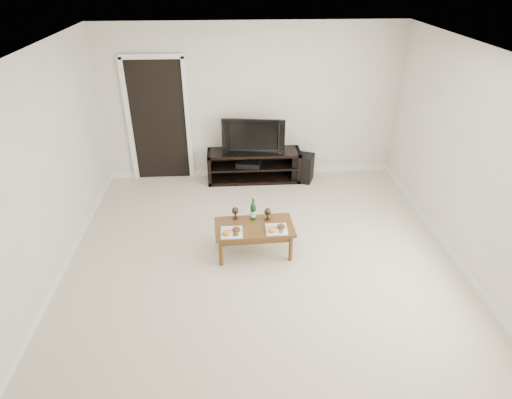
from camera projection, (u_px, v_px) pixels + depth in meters
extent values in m
plane|color=beige|center=(263.00, 269.00, 5.39)|extent=(5.50, 5.50, 0.00)
cube|color=silver|center=(251.00, 103.00, 7.15)|extent=(5.00, 0.04, 2.60)
cube|color=white|center=(265.00, 54.00, 4.10)|extent=(5.00, 5.50, 0.04)
cube|color=black|center=(159.00, 122.00, 7.17)|extent=(0.90, 0.02, 2.05)
cube|color=black|center=(254.00, 166.00, 7.42)|extent=(1.59, 0.45, 0.55)
imported|color=black|center=(254.00, 134.00, 7.14)|extent=(1.05, 0.28, 0.60)
cube|color=black|center=(249.00, 164.00, 7.38)|extent=(0.45, 0.38, 0.08)
cube|color=black|center=(303.00, 168.00, 7.43)|extent=(0.42, 0.42, 0.48)
cube|color=brown|center=(254.00, 239.00, 5.60)|extent=(1.04, 0.60, 0.42)
cube|color=white|center=(232.00, 231.00, 5.34)|extent=(0.27, 0.27, 0.07)
cube|color=white|center=(277.00, 228.00, 5.40)|extent=(0.27, 0.27, 0.07)
cylinder|color=#0F3814|center=(253.00, 208.00, 5.55)|extent=(0.07, 0.07, 0.35)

